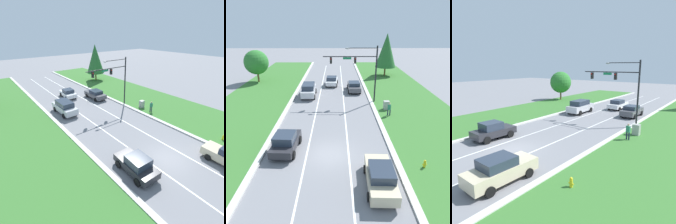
% 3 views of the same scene
% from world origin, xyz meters
% --- Properties ---
extents(ground_plane, '(160.00, 160.00, 0.00)m').
position_xyz_m(ground_plane, '(0.00, 0.00, 0.00)').
color(ground_plane, slate).
extents(curb_strip_right, '(0.50, 90.00, 0.15)m').
position_xyz_m(curb_strip_right, '(5.65, 0.00, 0.07)').
color(curb_strip_right, beige).
rests_on(curb_strip_right, ground_plane).
extents(curb_strip_left, '(0.50, 90.00, 0.15)m').
position_xyz_m(curb_strip_left, '(-5.65, 0.00, 0.07)').
color(curb_strip_left, beige).
rests_on(curb_strip_left, ground_plane).
extents(grass_verge_right, '(10.00, 90.00, 0.08)m').
position_xyz_m(grass_verge_right, '(10.90, 0.00, 0.04)').
color(grass_verge_right, '#38702D').
rests_on(grass_verge_right, ground_plane).
extents(lane_stripe_inner_left, '(0.14, 81.00, 0.01)m').
position_xyz_m(lane_stripe_inner_left, '(-1.80, 0.00, 0.00)').
color(lane_stripe_inner_left, white).
rests_on(lane_stripe_inner_left, ground_plane).
extents(lane_stripe_inner_right, '(0.14, 81.00, 0.01)m').
position_xyz_m(lane_stripe_inner_right, '(1.80, 0.00, 0.00)').
color(lane_stripe_inner_right, white).
rests_on(lane_stripe_inner_right, ground_plane).
extents(traffic_signal_mast, '(7.19, 0.41, 7.68)m').
position_xyz_m(traffic_signal_mast, '(4.04, 13.16, 5.11)').
color(traffic_signal_mast, black).
rests_on(traffic_signal_mast, ground_plane).
extents(charcoal_sedan, '(2.26, 4.22, 1.71)m').
position_xyz_m(charcoal_sedan, '(-3.67, 0.67, 0.85)').
color(charcoal_sedan, '#28282D').
rests_on(charcoal_sedan, ground_plane).
extents(white_sedan, '(2.21, 4.26, 1.59)m').
position_xyz_m(white_sedan, '(-0.05, 21.96, 0.80)').
color(white_sedan, white).
rests_on(white_sedan, ground_plane).
extents(graphite_sedan, '(2.11, 4.65, 1.58)m').
position_xyz_m(graphite_sedan, '(3.63, 18.34, 0.81)').
color(graphite_sedan, '#4C4C51').
rests_on(graphite_sedan, ground_plane).
extents(silver_suv, '(2.20, 5.06, 1.95)m').
position_xyz_m(silver_suv, '(-3.42, 15.85, 1.01)').
color(silver_suv, silver).
rests_on(silver_suv, ground_plane).
extents(utility_cabinet, '(0.70, 0.60, 1.18)m').
position_xyz_m(utility_cabinet, '(7.16, 10.17, 0.59)').
color(utility_cabinet, '#9E9E99').
rests_on(utility_cabinet, ground_plane).
extents(pedestrian, '(0.42, 0.31, 1.69)m').
position_xyz_m(pedestrian, '(7.05, 8.16, 0.94)').
color(pedestrian, '#232842').
rests_on(pedestrian, ground_plane).
extents(fire_hydrant, '(0.34, 0.20, 0.70)m').
position_xyz_m(fire_hydrant, '(7.58, -1.92, 0.34)').
color(fire_hydrant, gold).
rests_on(fire_hydrant, ground_plane).
extents(conifer_near_right_tree, '(4.12, 4.12, 8.44)m').
position_xyz_m(conifer_near_right_tree, '(10.85, 29.17, 5.14)').
color(conifer_near_right_tree, brown).
rests_on(conifer_near_right_tree, ground_plane).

